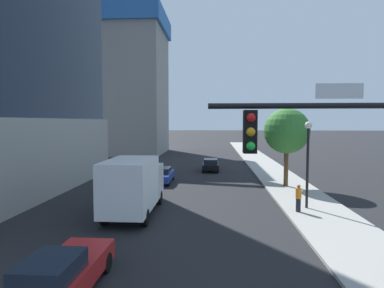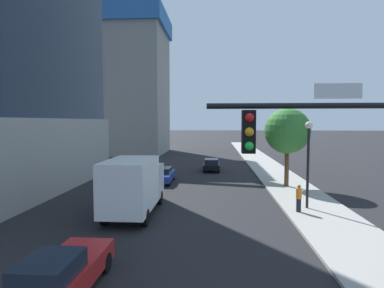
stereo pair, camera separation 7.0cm
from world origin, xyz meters
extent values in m
cube|color=#9E9B93|center=(8.91, 20.00, 0.07)|extent=(4.03, 120.00, 0.15)
cube|color=gray|center=(-13.88, 51.70, 11.85)|extent=(15.89, 13.62, 23.71)
cube|color=#2D6BB7|center=(-13.88, 51.70, 22.21)|extent=(16.85, 14.44, 3.00)
cube|color=gold|center=(-9.12, 47.62, 15.04)|extent=(0.90, 0.90, 30.08)
cylinder|color=black|center=(4.89, 3.62, 5.86)|extent=(4.81, 0.14, 0.14)
cube|color=black|center=(3.51, 3.62, 5.23)|extent=(0.32, 0.36, 1.05)
sphere|color=red|center=(3.51, 3.43, 5.57)|extent=(0.22, 0.22, 0.22)
sphere|color=orange|center=(3.51, 3.43, 5.23)|extent=(0.22, 0.22, 0.22)
sphere|color=green|center=(3.51, 3.43, 4.89)|extent=(0.22, 0.22, 0.22)
cube|color=white|center=(5.61, 3.62, 6.21)|extent=(1.10, 0.04, 0.36)
cylinder|color=black|center=(8.40, 15.97, 2.61)|extent=(0.16, 0.16, 4.93)
sphere|color=silver|center=(8.40, 15.97, 5.26)|extent=(0.44, 0.44, 0.44)
cylinder|color=brown|center=(8.62, 22.89, 1.73)|extent=(0.36, 0.36, 3.17)
sphere|color=#387F33|center=(8.62, 22.89, 4.71)|extent=(3.72, 3.72, 3.72)
cube|color=#233D9E|center=(-2.01, 24.53, 0.59)|extent=(1.87, 4.44, 0.58)
cube|color=#19212D|center=(-2.01, 24.43, 1.13)|extent=(1.57, 2.13, 0.49)
cylinder|color=black|center=(-2.84, 26.04, 0.35)|extent=(0.22, 0.69, 0.69)
cylinder|color=black|center=(-1.19, 26.04, 0.35)|extent=(0.22, 0.69, 0.69)
cylinder|color=black|center=(-2.84, 23.02, 0.35)|extent=(0.22, 0.69, 0.69)
cylinder|color=black|center=(-1.19, 23.02, 0.35)|extent=(0.22, 0.69, 0.69)
cube|color=black|center=(2.35, 31.98, 0.58)|extent=(1.76, 4.17, 0.55)
cube|color=#19212D|center=(2.35, 31.72, 1.10)|extent=(1.47, 1.99, 0.49)
cylinder|color=black|center=(1.58, 33.40, 0.35)|extent=(0.22, 0.70, 0.70)
cylinder|color=black|center=(3.12, 33.40, 0.35)|extent=(0.22, 0.70, 0.70)
cylinder|color=black|center=(1.58, 30.57, 0.35)|extent=(0.22, 0.70, 0.70)
cylinder|color=black|center=(3.12, 30.57, 0.35)|extent=(0.22, 0.70, 0.70)
cube|color=red|center=(-2.01, 5.40, 0.66)|extent=(1.73, 4.48, 0.69)
cube|color=#19212D|center=(-2.01, 4.34, 1.29)|extent=(1.46, 1.99, 0.58)
cylinder|color=black|center=(-2.78, 6.93, 0.36)|extent=(0.22, 0.72, 0.72)
cylinder|color=black|center=(-1.25, 6.93, 0.36)|extent=(0.22, 0.72, 0.72)
cube|color=silver|center=(-2.01, 16.81, 1.60)|extent=(2.46, 1.86, 2.10)
cube|color=white|center=(-2.01, 13.40, 1.96)|extent=(2.46, 4.64, 2.81)
cylinder|color=black|center=(-3.09, 16.81, 0.45)|extent=(0.30, 0.91, 0.91)
cylinder|color=black|center=(-0.93, 16.81, 0.45)|extent=(0.30, 0.91, 0.91)
cylinder|color=black|center=(-3.09, 12.24, 0.45)|extent=(0.30, 0.91, 0.91)
cylinder|color=black|center=(-0.93, 12.24, 0.45)|extent=(0.30, 0.91, 0.91)
cylinder|color=black|center=(7.66, 15.04, 0.55)|extent=(0.28, 0.28, 0.79)
cylinder|color=orange|center=(7.66, 15.04, 1.25)|extent=(0.34, 0.34, 0.61)
sphere|color=#997051|center=(7.66, 15.04, 1.66)|extent=(0.22, 0.22, 0.22)
camera|label=1|loc=(2.61, -4.49, 5.48)|focal=30.82mm
camera|label=2|loc=(2.68, -4.48, 5.48)|focal=30.82mm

